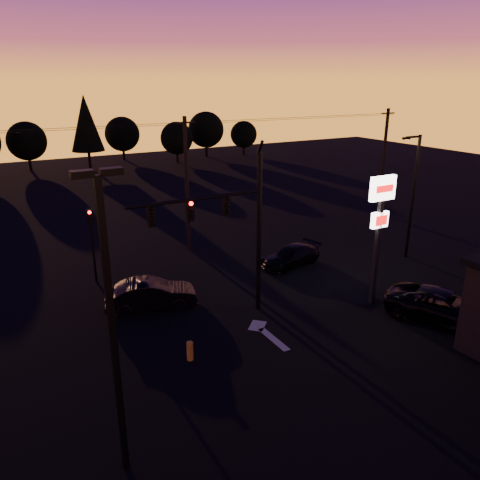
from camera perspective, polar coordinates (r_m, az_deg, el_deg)
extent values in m
plane|color=black|center=(20.87, 4.47, -13.53)|extent=(120.00, 120.00, 0.00)
cube|color=beige|center=(21.81, 4.11, -11.95)|extent=(0.35, 2.20, 0.01)
cube|color=beige|center=(22.83, 2.15, -10.40)|extent=(1.20, 1.20, 0.01)
cylinder|color=black|center=(22.94, 2.31, 0.67)|extent=(0.24, 0.24, 8.00)
cylinder|color=black|center=(21.99, 2.46, 11.12)|extent=(0.14, 0.52, 0.76)
cylinder|color=black|center=(20.87, -5.26, 5.04)|extent=(6.50, 0.16, 0.16)
cube|color=black|center=(21.60, -1.71, 4.22)|extent=(0.32, 0.22, 0.95)
sphere|color=black|center=(21.41, -1.55, 5.05)|extent=(0.18, 0.18, 0.18)
sphere|color=black|center=(21.48, -1.55, 4.28)|extent=(0.18, 0.18, 0.18)
sphere|color=black|center=(21.56, -1.54, 3.51)|extent=(0.18, 0.18, 0.18)
cube|color=black|center=(20.86, -6.09, 3.59)|extent=(0.32, 0.22, 0.95)
sphere|color=#FF0705|center=(20.65, -5.98, 4.44)|extent=(0.18, 0.18, 0.18)
sphere|color=black|center=(20.73, -5.96, 3.64)|extent=(0.18, 0.18, 0.18)
sphere|color=black|center=(20.81, -5.93, 2.84)|extent=(0.18, 0.18, 0.18)
cube|color=black|center=(20.25, -10.77, 2.88)|extent=(0.32, 0.22, 0.95)
sphere|color=black|center=(20.03, -10.71, 3.76)|extent=(0.18, 0.18, 0.18)
sphere|color=black|center=(20.11, -10.66, 2.93)|extent=(0.18, 0.18, 0.18)
sphere|color=black|center=(20.20, -10.61, 2.11)|extent=(0.18, 0.18, 0.18)
cube|color=black|center=(23.51, 2.64, -2.50)|extent=(0.22, 0.18, 0.28)
cylinder|color=black|center=(28.10, -17.44, -1.48)|extent=(0.14, 0.14, 3.60)
cube|color=black|center=(27.47, -17.86, 2.63)|extent=(0.30, 0.20, 0.90)
sphere|color=#FF0705|center=(27.27, -17.88, 3.21)|extent=(0.18, 0.18, 0.18)
sphere|color=black|center=(27.35, -17.82, 2.65)|extent=(0.18, 0.18, 0.18)
sphere|color=black|center=(27.42, -17.76, 2.09)|extent=(0.18, 0.18, 0.18)
cube|color=black|center=(13.54, -15.19, -11.37)|extent=(0.18, 0.18, 9.00)
cube|color=black|center=(11.90, -18.71, 7.62)|extent=(0.55, 0.30, 0.18)
cube|color=black|center=(12.05, -15.44, 8.06)|extent=(0.55, 0.30, 0.18)
cube|color=black|center=(24.67, 16.35, -0.74)|extent=(0.22, 0.22, 6.40)
cube|color=white|center=(23.87, 17.01, 6.06)|extent=(1.50, 0.25, 1.20)
cube|color=red|center=(23.78, 17.25, 5.99)|extent=(1.10, 0.02, 0.35)
cube|color=white|center=(24.26, 16.65, 2.38)|extent=(1.00, 0.22, 0.80)
cube|color=red|center=(24.17, 16.87, 2.30)|extent=(0.75, 0.02, 0.50)
cylinder|color=black|center=(32.06, 20.30, 4.80)|extent=(0.20, 0.20, 8.00)
cylinder|color=black|center=(30.96, 20.38, 11.70)|extent=(1.20, 0.14, 0.14)
cube|color=black|center=(30.51, 19.62, 11.60)|extent=(0.50, 0.22, 0.14)
plane|color=#FFB759|center=(30.52, 19.60, 11.45)|extent=(0.35, 0.35, 0.00)
cylinder|color=black|center=(31.65, -6.48, 6.62)|extent=(0.26, 0.26, 9.00)
cube|color=black|center=(31.04, -6.76, 14.04)|extent=(1.40, 0.10, 0.10)
cylinder|color=black|center=(41.92, 17.05, 8.94)|extent=(0.26, 0.26, 9.00)
cube|color=black|center=(41.46, 17.60, 14.52)|extent=(1.40, 0.10, 0.10)
cylinder|color=black|center=(28.20, -23.72, 12.03)|extent=(18.00, 0.02, 0.02)
cylinder|color=black|center=(28.79, -23.88, 12.22)|extent=(18.00, 0.02, 0.02)
cylinder|color=black|center=(29.38, -24.00, 12.21)|extent=(18.00, 0.02, 0.02)
cylinder|color=black|center=(35.02, 7.78, 14.46)|extent=(18.00, 0.02, 0.02)
cylinder|color=black|center=(35.50, 7.18, 14.62)|extent=(18.00, 0.02, 0.02)
cylinder|color=black|center=(35.99, 6.60, 14.62)|extent=(18.00, 0.02, 0.02)
cylinder|color=gold|center=(20.26, -6.12, -13.30)|extent=(0.28, 0.28, 0.83)
cylinder|color=black|center=(67.59, -24.21, 8.41)|extent=(0.36, 0.36, 1.50)
sphere|color=black|center=(67.19, -24.56, 10.92)|extent=(4.95, 4.95, 4.95)
cylinder|color=black|center=(65.59, -17.86, 9.27)|extent=(0.36, 0.36, 2.38)
cone|color=black|center=(65.04, -18.29, 13.39)|extent=(4.18, 4.18, 7.12)
cylinder|color=black|center=(71.86, -13.97, 10.04)|extent=(0.36, 0.36, 1.50)
sphere|color=black|center=(71.48, -14.16, 12.41)|extent=(4.95, 4.95, 4.95)
cylinder|color=black|center=(68.14, -7.62, 9.91)|extent=(0.36, 0.36, 1.38)
sphere|color=black|center=(67.77, -7.73, 12.20)|extent=(4.54, 4.54, 4.54)
cylinder|color=black|center=(73.21, -4.11, 10.74)|extent=(0.36, 0.36, 1.62)
sphere|color=black|center=(72.82, -4.17, 13.27)|extent=(5.36, 5.36, 5.36)
cylinder|color=black|center=(75.11, 0.44, 10.85)|extent=(0.36, 0.36, 1.25)
sphere|color=black|center=(74.80, 0.45, 12.75)|extent=(4.12, 4.12, 4.12)
imported|color=black|center=(24.58, -10.81, -6.52)|extent=(4.87, 2.70, 1.52)
imported|color=black|center=(29.82, 6.26, -1.94)|extent=(4.48, 2.49, 1.23)
imported|color=black|center=(24.97, 23.62, -7.45)|extent=(4.50, 6.01, 1.52)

